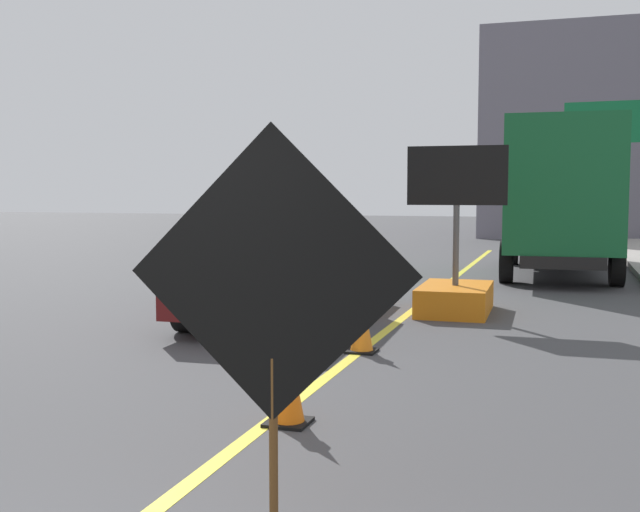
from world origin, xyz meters
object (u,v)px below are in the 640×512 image
highway_guide_sign (628,145)px  traffic_cone_mid_lane (362,324)px  pickup_car (282,272)px  box_truck (560,196)px  arrow_board_trailer (455,283)px  roadwork_sign (272,282)px  traffic_cone_near_sign (288,380)px

highway_guide_sign → traffic_cone_mid_lane: size_ratio=6.93×
pickup_car → traffic_cone_mid_lane: (1.90, -2.26, -0.34)m
box_truck → traffic_cone_mid_lane: (-2.22, -9.73, -1.52)m
arrow_board_trailer → highway_guide_sign: size_ratio=0.54×
box_truck → arrow_board_trailer: bearing=-103.9°
roadwork_sign → box_truck: 14.88m
traffic_cone_near_sign → pickup_car: bearing=111.2°
box_truck → highway_guide_sign: (1.93, 7.04, 1.54)m
traffic_cone_near_sign → roadwork_sign: bearing=-71.9°
traffic_cone_mid_lane → pickup_car: bearing=130.1°
pickup_car → traffic_cone_mid_lane: 2.97m
roadwork_sign → box_truck: box_truck is taller
arrow_board_trailer → traffic_cone_near_sign: bearing=-94.6°
highway_guide_sign → roadwork_sign: bearing=-98.7°
pickup_car → highway_guide_sign: (6.05, 14.51, 2.73)m
roadwork_sign → traffic_cone_near_sign: bearing=108.1°
traffic_cone_near_sign → traffic_cone_mid_lane: (-0.14, 3.00, -0.02)m
arrow_board_trailer → pickup_car: arrow_board_trailer is taller
pickup_car → traffic_cone_near_sign: (2.04, -5.26, -0.32)m
arrow_board_trailer → pickup_car: 2.83m
roadwork_sign → traffic_cone_near_sign: (-0.68, 2.08, -1.09)m
traffic_cone_mid_lane → arrow_board_trailer: bearing=79.0°
box_truck → highway_guide_sign: highway_guide_sign is taller
pickup_car → box_truck: bearing=61.1°
box_truck → traffic_cone_near_sign: (-2.07, -12.73, -1.50)m
roadwork_sign → pickup_car: 7.86m
traffic_cone_near_sign → highway_guide_sign: bearing=78.5°
roadwork_sign → box_truck: (1.40, 14.81, 0.41)m
traffic_cone_near_sign → traffic_cone_mid_lane: 3.01m
box_truck → highway_guide_sign: size_ratio=1.38×
arrow_board_trailer → box_truck: size_ratio=0.39×
highway_guide_sign → traffic_cone_near_sign: highway_guide_sign is taller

